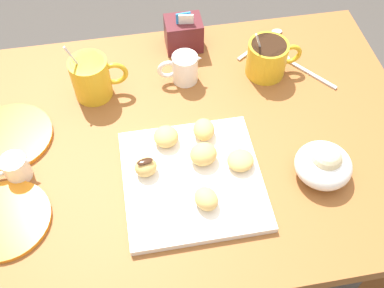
# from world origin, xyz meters

# --- Properties ---
(ground_plane) EXTENTS (8.00, 8.00, 0.00)m
(ground_plane) POSITION_xyz_m (0.00, 0.00, 0.00)
(ground_plane) COLOR #423D38
(dining_table) EXTENTS (0.99, 0.71, 0.74)m
(dining_table) POSITION_xyz_m (0.00, 0.00, 0.59)
(dining_table) COLOR #935628
(dining_table) RESTS_ON ground_plane
(pastry_plate_square) EXTENTS (0.27, 0.27, 0.02)m
(pastry_plate_square) POSITION_xyz_m (-0.02, -0.11, 0.75)
(pastry_plate_square) COLOR white
(pastry_plate_square) RESTS_ON dining_table
(coffee_mug_mustard_left) EXTENTS (0.13, 0.09, 0.15)m
(coffee_mug_mustard_left) POSITION_xyz_m (-0.20, 0.16, 0.79)
(coffee_mug_mustard_left) COLOR gold
(coffee_mug_mustard_left) RESTS_ON dining_table
(coffee_mug_mustard_right) EXTENTS (0.13, 0.09, 0.13)m
(coffee_mug_mustard_right) POSITION_xyz_m (0.21, 0.16, 0.79)
(coffee_mug_mustard_right) COLOR gold
(coffee_mug_mustard_right) RESTS_ON dining_table
(cream_pitcher_white) EXTENTS (0.10, 0.06, 0.07)m
(cream_pitcher_white) POSITION_xyz_m (0.01, 0.17, 0.78)
(cream_pitcher_white) COLOR white
(cream_pitcher_white) RESTS_ON dining_table
(sugar_caddy) EXTENTS (0.09, 0.07, 0.11)m
(sugar_caddy) POSITION_xyz_m (0.03, 0.29, 0.78)
(sugar_caddy) COLOR #561E23
(sugar_caddy) RESTS_ON dining_table
(ice_cream_bowl) EXTENTS (0.11, 0.11, 0.09)m
(ice_cream_bowl) POSITION_xyz_m (0.24, -0.14, 0.78)
(ice_cream_bowl) COLOR white
(ice_cream_bowl) RESTS_ON dining_table
(chocolate_sauce_pitcher) EXTENTS (0.09, 0.05, 0.06)m
(chocolate_sauce_pitcher) POSITION_xyz_m (-0.37, -0.04, 0.77)
(chocolate_sauce_pitcher) COLOR white
(chocolate_sauce_pitcher) RESTS_ON dining_table
(saucer_orange_left) EXTENTS (0.18, 0.18, 0.01)m
(saucer_orange_left) POSITION_xyz_m (-0.39, 0.06, 0.75)
(saucer_orange_left) COLOR orange
(saucer_orange_left) RESTS_ON dining_table
(saucer_orange_right) EXTENTS (0.17, 0.17, 0.01)m
(saucer_orange_right) POSITION_xyz_m (-0.39, -0.14, 0.75)
(saucer_orange_right) COLOR orange
(saucer_orange_right) RESTS_ON dining_table
(loose_spoon_near_saucer) EXTENTS (0.14, 0.10, 0.01)m
(loose_spoon_near_saucer) POSITION_xyz_m (0.24, 0.27, 0.74)
(loose_spoon_near_saucer) COLOR silver
(loose_spoon_near_saucer) RESTS_ON dining_table
(loose_spoon_by_plate) EXTENTS (0.11, 0.13, 0.01)m
(loose_spoon_by_plate) POSITION_xyz_m (0.29, 0.16, 0.74)
(loose_spoon_by_plate) COLOR silver
(loose_spoon_by_plate) RESTS_ON dining_table
(beignet_0) EXTENTS (0.06, 0.06, 0.04)m
(beignet_0) POSITION_xyz_m (-0.11, -0.08, 0.77)
(beignet_0) COLOR #E5B260
(beignet_0) RESTS_ON pastry_plate_square
(chocolate_drizzle_0) EXTENTS (0.03, 0.02, 0.00)m
(chocolate_drizzle_0) POSITION_xyz_m (-0.11, -0.08, 0.79)
(chocolate_drizzle_0) COLOR #381E11
(chocolate_drizzle_0) RESTS_ON beignet_0
(beignet_1) EXTENTS (0.06, 0.06, 0.04)m
(beignet_1) POSITION_xyz_m (-0.01, -0.18, 0.77)
(beignet_1) COLOR #E5B260
(beignet_1) RESTS_ON pastry_plate_square
(beignet_2) EXTENTS (0.07, 0.07, 0.03)m
(beignet_2) POSITION_xyz_m (0.08, -0.10, 0.77)
(beignet_2) COLOR #E5B260
(beignet_2) RESTS_ON pastry_plate_square
(beignet_3) EXTENTS (0.05, 0.06, 0.04)m
(beignet_3) POSITION_xyz_m (0.02, -0.01, 0.77)
(beignet_3) COLOR #E5B260
(beignet_3) RESTS_ON pastry_plate_square
(beignet_4) EXTENTS (0.07, 0.06, 0.04)m
(beignet_4) POSITION_xyz_m (0.01, -0.07, 0.78)
(beignet_4) COLOR #E5B260
(beignet_4) RESTS_ON pastry_plate_square
(beignet_5) EXTENTS (0.06, 0.06, 0.03)m
(beignet_5) POSITION_xyz_m (-0.06, -0.02, 0.77)
(beignet_5) COLOR #E5B260
(beignet_5) RESTS_ON pastry_plate_square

